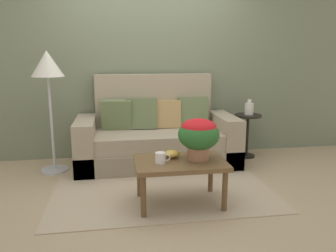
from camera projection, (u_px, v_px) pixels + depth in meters
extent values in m
plane|color=tan|center=(160.00, 185.00, 3.70)|extent=(14.00, 14.00, 0.00)
cube|color=slate|center=(148.00, 59.00, 4.61)|extent=(6.40, 0.12, 2.69)
cube|color=tan|center=(160.00, 184.00, 3.71)|extent=(2.27, 1.80, 0.01)
cube|color=gray|center=(157.00, 155.00, 4.35)|extent=(2.03, 0.88, 0.25)
cube|color=gray|center=(158.00, 139.00, 4.28)|extent=(1.56, 0.79, 0.20)
cube|color=gray|center=(154.00, 108.00, 4.58)|extent=(1.56, 0.16, 0.93)
cube|color=gray|center=(86.00, 144.00, 4.17)|extent=(0.24, 0.88, 0.63)
cube|color=gray|center=(224.00, 139.00, 4.45)|extent=(0.24, 0.88, 0.63)
cube|color=#607047|center=(142.00, 113.00, 4.41)|extent=(0.42, 0.24, 0.42)
cube|color=tan|center=(167.00, 114.00, 4.47)|extent=(0.36, 0.18, 0.37)
cube|color=#607047|center=(193.00, 112.00, 4.53)|extent=(0.41, 0.20, 0.41)
cube|color=#607047|center=(116.00, 115.00, 4.35)|extent=(0.40, 0.23, 0.40)
cylinder|color=brown|center=(143.00, 197.00, 2.91)|extent=(0.05, 0.05, 0.39)
cylinder|color=brown|center=(225.00, 191.00, 3.03)|extent=(0.05, 0.05, 0.39)
cylinder|color=brown|center=(139.00, 178.00, 3.35)|extent=(0.05, 0.05, 0.39)
cylinder|color=brown|center=(211.00, 174.00, 3.46)|extent=(0.05, 0.05, 0.39)
cube|color=brown|center=(180.00, 163.00, 3.14)|extent=(0.85, 0.56, 0.04)
cylinder|color=black|center=(246.00, 156.00, 4.72)|extent=(0.24, 0.24, 0.03)
cylinder|color=black|center=(247.00, 136.00, 4.66)|extent=(0.04, 0.04, 0.55)
cylinder|color=black|center=(248.00, 116.00, 4.60)|extent=(0.36, 0.36, 0.03)
cylinder|color=#B2B2B7|center=(55.00, 170.00, 4.13)|extent=(0.33, 0.33, 0.03)
cylinder|color=#B2B2B7|center=(52.00, 124.00, 4.01)|extent=(0.03, 0.03, 1.13)
cone|color=beige|center=(47.00, 63.00, 3.86)|extent=(0.37, 0.37, 0.30)
cylinder|color=#A36B4C|center=(198.00, 152.00, 3.17)|extent=(0.21, 0.21, 0.15)
ellipsoid|color=#286028|center=(199.00, 135.00, 3.13)|extent=(0.39, 0.39, 0.29)
ellipsoid|color=red|center=(199.00, 127.00, 3.12)|extent=(0.33, 0.33, 0.16)
cylinder|color=white|center=(160.00, 158.00, 3.06)|extent=(0.09, 0.09, 0.10)
torus|color=white|center=(167.00, 158.00, 3.06)|extent=(0.07, 0.01, 0.07)
cylinder|color=gold|center=(172.00, 157.00, 3.23)|extent=(0.05, 0.05, 0.02)
ellipsoid|color=gold|center=(172.00, 154.00, 3.22)|extent=(0.15, 0.15, 0.07)
cylinder|color=silver|center=(249.00, 109.00, 4.58)|extent=(0.12, 0.12, 0.16)
cylinder|color=silver|center=(249.00, 101.00, 4.56)|extent=(0.05, 0.05, 0.05)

